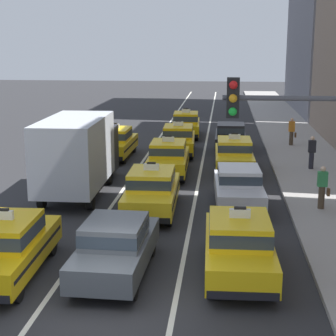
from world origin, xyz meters
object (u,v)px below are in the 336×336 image
at_px(taxi_center_fifth, 186,124).
at_px(sedan_right_second, 239,186).
at_px(pedestrian_mid_block, 312,152).
at_px(taxi_right_third, 234,154).
at_px(box_truck_left_second, 79,152).
at_px(taxi_right_nearest, 239,244).
at_px(sedan_center_nearest, 116,245).
at_px(traffic_light_pole, 316,170).
at_px(taxi_center_second, 152,190).
at_px(taxi_left_third, 115,142).
at_px(sedan_right_fourth, 230,136).
at_px(pedestrian_near_crosswalk, 322,187).
at_px(taxi_center_fourth, 178,139).
at_px(taxi_center_third, 168,157).
at_px(pedestrian_by_storefront, 292,132).
at_px(taxi_left_nearest, 7,246).

relative_size(taxi_center_fifth, sedan_right_second, 1.06).
bearing_deg(pedestrian_mid_block, sedan_right_second, -120.32).
bearing_deg(pedestrian_mid_block, taxi_right_third, -173.80).
distance_m(box_truck_left_second, taxi_center_fifth, 15.03).
height_order(taxi_center_fifth, taxi_right_nearest, same).
relative_size(sedan_center_nearest, taxi_center_fifth, 0.94).
bearing_deg(traffic_light_pole, taxi_center_second, 116.27).
height_order(taxi_left_third, pedestrian_mid_block, taxi_left_third).
xyz_separation_m(taxi_right_third, sedan_right_fourth, (-0.12, 5.68, -0.03)).
xyz_separation_m(taxi_center_second, pedestrian_near_crosswalk, (6.32, 0.69, 0.09)).
height_order(box_truck_left_second, taxi_right_third, box_truck_left_second).
distance_m(taxi_center_fourth, sedan_right_second, 10.49).
relative_size(sedan_right_second, pedestrian_mid_block, 2.68).
bearing_deg(taxi_left_third, sedan_right_fourth, 24.76).
distance_m(taxi_right_third, pedestrian_near_crosswalk, 7.08).
distance_m(taxi_right_nearest, traffic_light_pole, 4.86).
relative_size(taxi_center_third, taxi_center_fifth, 0.99).
height_order(pedestrian_mid_block, traffic_light_pole, traffic_light_pole).
bearing_deg(pedestrian_by_storefront, taxi_right_third, -117.78).
bearing_deg(pedestrian_near_crosswalk, pedestrian_mid_block, 84.68).
height_order(taxi_center_third, taxi_center_fourth, same).
relative_size(taxi_center_third, pedestrian_near_crosswalk, 2.83).
distance_m(taxi_left_third, pedestrian_mid_block, 10.55).
bearing_deg(sedan_right_second, pedestrian_by_storefront, 74.67).
relative_size(box_truck_left_second, taxi_right_nearest, 1.52).
xyz_separation_m(taxi_center_fifth, pedestrian_near_crosswalk, (6.26, -16.40, 0.09)).
height_order(taxi_center_second, pedestrian_near_crosswalk, taxi_center_second).
distance_m(taxi_left_third, traffic_light_pole, 20.44).
relative_size(taxi_left_nearest, taxi_center_third, 1.00).
distance_m(taxi_left_nearest, box_truck_left_second, 8.62).
bearing_deg(taxi_center_fourth, traffic_light_pole, -77.74).
xyz_separation_m(taxi_center_fourth, traffic_light_pole, (4.34, -19.99, 2.94)).
bearing_deg(sedan_right_second, pedestrian_near_crosswalk, -7.05).
xyz_separation_m(sedan_center_nearest, taxi_center_third, (0.26, 11.64, 0.03)).
distance_m(box_truck_left_second, sedan_right_fourth, 12.09).
bearing_deg(taxi_left_nearest, traffic_light_pole, -20.64).
xyz_separation_m(taxi_left_third, pedestrian_by_storefront, (10.06, 4.05, 0.10)).
xyz_separation_m(sedan_right_second, taxi_right_third, (-0.08, 5.95, 0.03)).
height_order(taxi_center_third, pedestrian_mid_block, taxi_center_third).
xyz_separation_m(taxi_center_fifth, pedestrian_by_storefront, (6.65, -3.28, 0.10)).
distance_m(taxi_center_second, taxi_center_fifth, 17.09).
height_order(taxi_left_third, taxi_center_fourth, same).
relative_size(pedestrian_near_crosswalk, traffic_light_pole, 0.29).
bearing_deg(pedestrian_near_crosswalk, box_truck_left_second, 169.50).
xyz_separation_m(box_truck_left_second, sedan_right_fourth, (6.42, 10.21, -0.93)).
bearing_deg(taxi_right_third, taxi_left_nearest, -115.70).
bearing_deg(pedestrian_mid_block, taxi_center_fourth, 152.20).
bearing_deg(taxi_center_fifth, taxi_left_third, -114.97).
bearing_deg(pedestrian_near_crosswalk, taxi_left_nearest, -144.48).
bearing_deg(taxi_center_third, taxi_right_nearest, -74.70).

